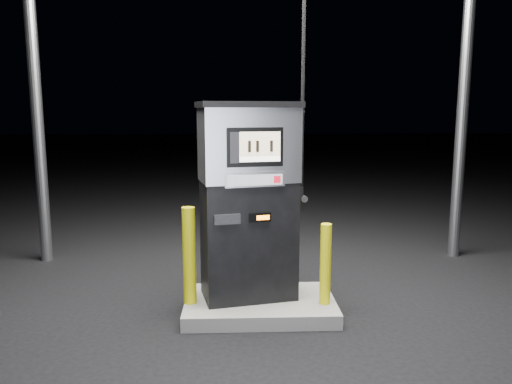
{
  "coord_description": "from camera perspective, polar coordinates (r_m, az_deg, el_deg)",
  "views": [
    {
      "loc": [
        -0.25,
        -5.1,
        2.16
      ],
      "look_at": [
        -0.04,
        0.0,
        1.32
      ],
      "focal_mm": 35.0,
      "sensor_mm": 36.0,
      "label": 1
    }
  ],
  "objects": [
    {
      "name": "bollard_left",
      "position": [
        5.26,
        -7.64,
        -7.22
      ],
      "size": [
        0.14,
        0.14,
        1.02
      ],
      "primitive_type": "cylinder",
      "rotation": [
        0.0,
        0.0,
        -0.03
      ],
      "color": "#D9D50C",
      "rests_on": "pump_island"
    },
    {
      "name": "pump_island",
      "position": [
        5.52,
        0.45,
        -12.81
      ],
      "size": [
        1.6,
        1.0,
        0.15
      ],
      "primitive_type": "cube",
      "color": "#63625E",
      "rests_on": "ground"
    },
    {
      "name": "ground",
      "position": [
        5.54,
        0.45,
        -13.53
      ],
      "size": [
        80.0,
        80.0,
        0.0
      ],
      "primitive_type": "plane",
      "color": "black",
      "rests_on": "ground"
    },
    {
      "name": "bollard_right",
      "position": [
        5.28,
        7.95,
        -8.16
      ],
      "size": [
        0.13,
        0.13,
        0.85
      ],
      "primitive_type": "cylinder",
      "rotation": [
        0.0,
        0.0,
        -0.21
      ],
      "color": "#D9D50C",
      "rests_on": "pump_island"
    },
    {
      "name": "fuel_dispenser",
      "position": [
        5.27,
        -0.83,
        -0.83
      ],
      "size": [
        1.2,
        0.82,
        4.34
      ],
      "rotation": [
        0.0,
        0.0,
        0.21
      ],
      "color": "black",
      "rests_on": "pump_island"
    }
  ]
}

